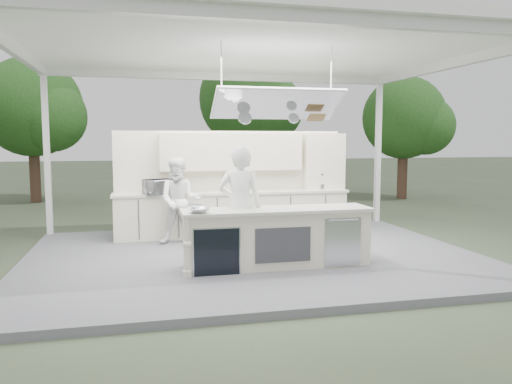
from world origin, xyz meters
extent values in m
plane|color=#3E4932|center=(0.00, 0.00, 0.00)|extent=(90.00, 90.00, 0.00)
cube|color=#555559|center=(0.00, 0.00, 0.06)|extent=(8.00, 6.00, 0.12)
cube|color=white|center=(3.90, 2.90, 1.85)|extent=(0.12, 0.12, 3.70)
cube|color=white|center=(-3.90, 2.90, 1.85)|extent=(0.12, 0.12, 3.70)
cube|color=white|center=(0.00, 0.00, 3.78)|extent=(8.20, 6.20, 0.16)
cube|color=white|center=(0.00, -2.90, 3.62)|extent=(8.00, 0.12, 0.16)
cube|color=white|center=(0.00, 2.90, 3.62)|extent=(8.00, 0.12, 0.16)
cube|color=white|center=(-3.90, 0.00, 3.62)|extent=(0.12, 6.00, 0.16)
cube|color=white|center=(3.90, 0.00, 3.62)|extent=(0.12, 6.00, 0.16)
cube|color=white|center=(0.20, -0.90, 2.75)|extent=(2.00, 0.71, 0.43)
cube|color=white|center=(0.20, -0.90, 2.75)|extent=(2.06, 0.76, 0.46)
cylinder|color=white|center=(-0.70, -0.90, 3.23)|extent=(0.02, 0.02, 0.95)
cylinder|color=white|center=(1.10, -0.90, 3.23)|extent=(0.02, 0.02, 0.95)
cylinder|color=silver|center=(-0.30, -0.75, 2.53)|extent=(0.22, 0.14, 0.21)
cylinder|color=silver|center=(0.50, -0.80, 2.53)|extent=(0.18, 0.12, 0.18)
cube|color=olive|center=(0.90, -0.78, 2.55)|extent=(0.28, 0.18, 0.12)
cube|color=beige|center=(0.20, -0.90, 0.57)|extent=(3.00, 0.70, 0.90)
cube|color=beige|center=(0.20, -0.90, 1.04)|extent=(3.10, 0.78, 0.05)
cylinder|color=beige|center=(-1.30, -1.25, 0.58)|extent=(0.11, 0.11, 0.92)
cube|color=black|center=(-0.85, -1.25, 0.48)|extent=(0.70, 0.04, 0.72)
cube|color=silver|center=(-0.85, -1.26, 0.48)|extent=(0.74, 0.03, 0.72)
cube|color=#343539|center=(0.20, -1.26, 0.54)|extent=(0.90, 0.02, 0.55)
cube|color=silver|center=(1.20, -1.26, 0.54)|extent=(0.62, 0.02, 0.78)
cube|color=beige|center=(0.00, 1.90, 0.57)|extent=(5.00, 0.65, 0.90)
cube|color=beige|center=(0.00, 1.90, 1.04)|extent=(5.08, 0.72, 0.05)
cube|color=beige|center=(0.00, 2.20, 1.25)|extent=(5.00, 0.10, 2.25)
cube|color=beige|center=(0.00, 2.07, 1.92)|extent=(3.10, 0.38, 0.80)
cube|color=beige|center=(2.10, 2.02, 1.67)|extent=(0.90, 0.45, 1.30)
cube|color=olive|center=(2.10, 2.02, 1.67)|extent=(0.84, 0.40, 0.03)
cylinder|color=silver|center=(2.00, 1.88, 1.13)|extent=(0.20, 0.20, 0.12)
cylinder|color=black|center=(2.00, 1.88, 1.29)|extent=(0.17, 0.17, 0.20)
cylinder|color=black|center=(2.35, 1.88, 1.12)|extent=(0.16, 0.16, 0.10)
cone|color=black|center=(2.35, 1.88, 1.29)|extent=(0.14, 0.14, 0.24)
cylinder|color=#4A3325|center=(-5.50, 10.00, 1.05)|extent=(0.36, 0.36, 2.10)
sphere|color=#305F23|center=(-5.50, 10.00, 3.29)|extent=(3.40, 3.40, 3.40)
sphere|color=#305F23|center=(-4.82, 9.49, 2.95)|extent=(2.38, 2.38, 2.38)
cylinder|color=#4A3325|center=(2.50, 12.00, 1.22)|extent=(0.36, 0.36, 2.45)
sphere|color=#305F23|center=(2.50, 12.00, 3.85)|extent=(4.00, 4.00, 4.00)
sphere|color=#305F23|center=(3.30, 11.40, 3.45)|extent=(2.80, 2.80, 2.80)
cylinder|color=#4A3325|center=(7.50, 8.00, 0.96)|extent=(0.36, 0.36, 1.92)
sphere|color=#305F23|center=(7.50, 8.00, 2.97)|extent=(3.00, 3.00, 3.00)
sphere|color=#305F23|center=(8.10, 7.55, 2.67)|extent=(2.10, 2.10, 2.10)
imported|color=white|center=(-0.37, -0.70, 1.10)|extent=(0.81, 0.63, 1.96)
imported|color=white|center=(-1.20, 1.19, 0.98)|extent=(0.93, 0.78, 1.72)
imported|color=silver|center=(-1.61, 1.70, 1.22)|extent=(0.64, 0.52, 0.30)
imported|color=silver|center=(-1.10, -1.11, 1.11)|extent=(0.39, 0.39, 0.08)
imported|color=silver|center=(-1.10, -0.65, 1.11)|extent=(0.27, 0.27, 0.07)
camera|label=1|loc=(-1.98, -8.64, 2.19)|focal=35.00mm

